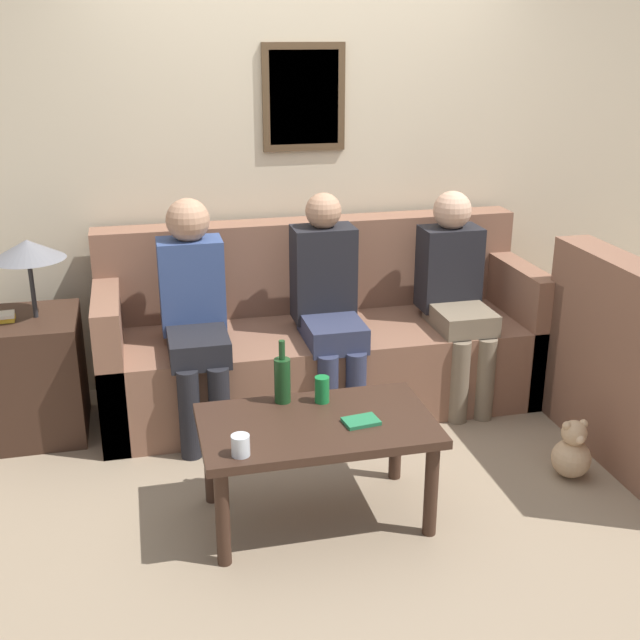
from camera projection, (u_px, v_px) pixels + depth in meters
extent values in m
plane|color=gray|center=(342.00, 437.00, 4.32)|extent=(16.00, 16.00, 0.00)
cube|color=beige|center=(303.00, 167.00, 4.74)|extent=(9.00, 0.06, 2.60)
cube|color=#4C3823|center=(304.00, 97.00, 4.57)|extent=(0.48, 0.02, 0.60)
cube|color=beige|center=(304.00, 98.00, 4.56)|extent=(0.40, 0.01, 0.52)
cube|color=brown|center=(322.00, 364.00, 4.65)|extent=(2.49, 0.85, 0.48)
cube|color=brown|center=(310.00, 264.00, 4.77)|extent=(2.49, 0.20, 0.54)
cube|color=brown|center=(112.00, 358.00, 4.34)|extent=(0.14, 0.85, 0.78)
cube|color=brown|center=(511.00, 324.00, 4.85)|extent=(0.14, 0.85, 0.78)
cube|color=brown|center=(635.00, 322.00, 3.83)|extent=(0.20, 1.27, 0.54)
cube|color=brown|center=(618.00, 344.00, 4.54)|extent=(0.85, 0.14, 0.78)
cube|color=#382319|center=(317.00, 425.00, 3.46)|extent=(1.01, 0.60, 0.04)
cylinder|color=#382319|center=(223.00, 517.00, 3.23)|extent=(0.06, 0.06, 0.44)
cylinder|color=#382319|center=(431.00, 490.00, 3.42)|extent=(0.06, 0.06, 0.44)
cylinder|color=#382319|center=(210.00, 459.00, 3.67)|extent=(0.06, 0.06, 0.44)
cylinder|color=#382319|center=(396.00, 437.00, 3.86)|extent=(0.06, 0.06, 0.44)
cube|color=#382319|center=(30.00, 376.00, 4.27)|extent=(0.54, 0.54, 0.66)
cylinder|color=#262628|center=(32.00, 286.00, 4.11)|extent=(0.02, 0.02, 0.33)
cone|color=slate|center=(27.00, 249.00, 4.04)|extent=(0.37, 0.37, 0.10)
cube|color=gold|center=(5.00, 319.00, 4.11)|extent=(0.10, 0.09, 0.02)
cube|color=beige|center=(4.00, 315.00, 4.10)|extent=(0.11, 0.10, 0.02)
cylinder|color=#19421E|center=(282.00, 381.00, 3.60)|extent=(0.07, 0.07, 0.21)
cylinder|color=#19421E|center=(282.00, 350.00, 3.55)|extent=(0.03, 0.03, 0.09)
cylinder|color=silver|center=(241.00, 445.00, 3.17)|extent=(0.08, 0.08, 0.09)
cube|color=#237547|center=(361.00, 421.00, 3.44)|extent=(0.16, 0.12, 0.02)
cylinder|color=#197A38|center=(322.00, 390.00, 3.61)|extent=(0.07, 0.07, 0.12)
cube|color=black|center=(198.00, 344.00, 4.17)|extent=(0.31, 0.45, 0.14)
cylinder|color=black|center=(190.00, 414.00, 4.05)|extent=(0.11, 0.11, 0.48)
cylinder|color=black|center=(220.00, 411.00, 4.08)|extent=(0.11, 0.11, 0.48)
cube|color=#33477A|center=(192.00, 285.00, 4.29)|extent=(0.34, 0.22, 0.50)
sphere|color=tan|center=(188.00, 220.00, 4.16)|extent=(0.23, 0.23, 0.23)
cube|color=#2D334C|center=(332.00, 331.00, 4.34)|extent=(0.31, 0.43, 0.14)
cylinder|color=#2D334C|center=(328.00, 398.00, 4.23)|extent=(0.11, 0.11, 0.48)
cylinder|color=#2D334C|center=(356.00, 395.00, 4.26)|extent=(0.11, 0.11, 0.48)
cube|color=black|center=(323.00, 273.00, 4.44)|extent=(0.34, 0.22, 0.53)
sphere|color=tan|center=(323.00, 211.00, 4.32)|extent=(0.20, 0.20, 0.20)
cube|color=#756651|center=(460.00, 319.00, 4.52)|extent=(0.31, 0.41, 0.14)
cylinder|color=#756651|center=(459.00, 382.00, 4.42)|extent=(0.11, 0.11, 0.48)
cylinder|color=#756651|center=(485.00, 379.00, 4.45)|extent=(0.11, 0.11, 0.48)
cube|color=black|center=(449.00, 268.00, 4.63)|extent=(0.34, 0.22, 0.48)
sphere|color=tan|center=(452.00, 210.00, 4.51)|extent=(0.22, 0.22, 0.22)
sphere|color=tan|center=(571.00, 458.00, 3.92)|extent=(0.19, 0.19, 0.19)
sphere|color=tan|center=(574.00, 433.00, 3.87)|extent=(0.12, 0.12, 0.12)
sphere|color=tan|center=(567.00, 426.00, 3.84)|extent=(0.04, 0.04, 0.04)
sphere|color=tan|center=(583.00, 424.00, 3.86)|extent=(0.04, 0.04, 0.04)
sphere|color=beige|center=(579.00, 439.00, 3.82)|extent=(0.05, 0.05, 0.05)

